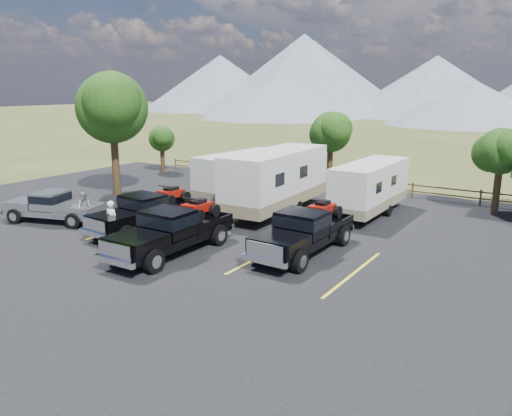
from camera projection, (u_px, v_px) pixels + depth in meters
The scene contains 18 objects.
ground at pixel (163, 275), 18.75m from camera, with size 320.00×320.00×0.00m, color #414B20.
asphalt_lot at pixel (212, 253), 21.19m from camera, with size 44.00×34.00×0.04m, color black.
stall_lines at pixel (226, 246), 22.00m from camera, with size 12.12×5.50×0.01m.
tree_big_nw at pixel (112, 108), 31.42m from camera, with size 5.54×5.18×7.84m.
tree_ne_a at pixel (501, 151), 27.02m from camera, with size 3.11×2.92×4.76m.
tree_north at pixel (331, 132), 34.40m from camera, with size 3.46×3.24×5.25m.
tree_nw_small at pixel (162, 139), 40.43m from camera, with size 2.59×2.43×3.85m.
rail_fence at pixel (382, 185), 32.61m from camera, with size 36.12×0.12×1.00m.
mountain_range at pixel (478, 82), 107.21m from camera, with size 209.00×71.00×20.00m.
rig_left at pixel (147, 211), 24.21m from camera, with size 2.44×6.21×2.04m.
rig_center at pixel (173, 230), 20.92m from camera, with size 2.29×6.38×2.12m.
rig_right at pixel (305, 230), 20.92m from camera, with size 2.26×6.22×2.07m.
trailer_left at pixel (242, 175), 30.80m from camera, with size 2.80×8.39×2.90m.
trailer_center at pixel (276, 181), 27.43m from camera, with size 2.96×10.01×3.47m.
trailer_right at pixel (370, 188), 27.08m from camera, with size 2.22×8.26×2.88m.
pickup_silver at pixel (53, 206), 25.77m from camera, with size 5.62×3.26×1.61m.
person_a at pixel (112, 221), 22.56m from camera, with size 0.69×0.45×1.89m, color white.
person_b at pixel (85, 207), 25.78m from camera, with size 0.76×0.60×1.57m, color slate.
Camera 1 is at (12.56, -12.84, 6.90)m, focal length 35.00 mm.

